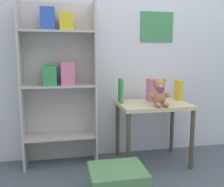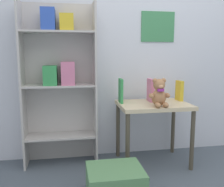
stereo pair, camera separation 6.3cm
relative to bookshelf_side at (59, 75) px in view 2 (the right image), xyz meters
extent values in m
cube|color=silver|center=(0.83, 0.15, 0.37)|extent=(4.80, 0.06, 2.50)
cube|color=#3D8451|center=(1.02, 0.11, 0.48)|extent=(0.36, 0.01, 0.31)
cube|color=#BCB7B2|center=(-0.34, -0.04, -0.10)|extent=(0.02, 0.27, 1.56)
cube|color=#BCB7B2|center=(0.34, -0.04, -0.10)|extent=(0.02, 0.27, 1.56)
cube|color=#BCB7B2|center=(0.00, 0.09, -0.10)|extent=(0.70, 0.02, 1.56)
cube|color=#BCB7B2|center=(0.00, -0.04, -0.60)|extent=(0.66, 0.25, 0.02)
cube|color=#BCB7B2|center=(0.00, -0.04, -0.10)|extent=(0.66, 0.25, 0.02)
cube|color=#BCB7B2|center=(0.00, -0.04, 0.40)|extent=(0.66, 0.25, 0.02)
cube|color=#2D51B7|center=(-0.08, -0.05, 0.51)|extent=(0.12, 0.19, 0.20)
cube|color=gold|center=(0.08, -0.05, 0.49)|extent=(0.12, 0.19, 0.15)
cube|color=#33934C|center=(-0.08, -0.05, 0.00)|extent=(0.12, 0.19, 0.18)
cube|color=#D17093|center=(0.08, -0.05, 0.02)|extent=(0.12, 0.19, 0.22)
cube|color=beige|center=(0.89, -0.19, -0.29)|extent=(0.68, 0.49, 0.04)
cylinder|color=#494233|center=(0.58, -0.40, -0.59)|extent=(0.04, 0.04, 0.57)
cylinder|color=#494233|center=(1.20, -0.40, -0.59)|extent=(0.04, 0.04, 0.57)
cylinder|color=#494233|center=(0.58, 0.03, -0.59)|extent=(0.04, 0.04, 0.57)
cylinder|color=#494233|center=(1.20, 0.03, -0.59)|extent=(0.04, 0.04, 0.57)
ellipsoid|color=#A8754C|center=(0.89, -0.32, -0.19)|extent=(0.13, 0.10, 0.16)
sphere|color=#A8754C|center=(0.89, -0.32, -0.07)|extent=(0.11, 0.11, 0.11)
sphere|color=#A8754C|center=(0.85, -0.32, -0.04)|extent=(0.05, 0.05, 0.05)
sphere|color=#A8754C|center=(0.93, -0.32, -0.04)|extent=(0.05, 0.05, 0.05)
ellipsoid|color=tan|center=(0.89, -0.37, -0.08)|extent=(0.05, 0.03, 0.03)
ellipsoid|color=#A8754C|center=(0.82, -0.33, -0.17)|extent=(0.04, 0.09, 0.04)
ellipsoid|color=#A8754C|center=(0.97, -0.33, -0.17)|extent=(0.04, 0.09, 0.04)
ellipsoid|color=#A8754C|center=(0.86, -0.40, -0.25)|extent=(0.05, 0.09, 0.05)
ellipsoid|color=#A8754C|center=(0.93, -0.40, -0.25)|extent=(0.05, 0.09, 0.05)
cube|color=#992D93|center=(0.89, -0.36, -0.12)|extent=(0.06, 0.02, 0.02)
cube|color=#33934C|center=(0.58, -0.10, -0.15)|extent=(0.03, 0.15, 0.23)
cube|color=#D17093|center=(0.89, -0.09, -0.16)|extent=(0.04, 0.14, 0.23)
cube|color=gold|center=(1.20, -0.09, -0.17)|extent=(0.04, 0.12, 0.20)
cube|color=#568956|center=(0.41, -0.73, -0.76)|extent=(0.42, 0.36, 0.23)
camera|label=1|loc=(0.02, -2.44, 0.20)|focal=40.00mm
camera|label=2|loc=(0.08, -2.45, 0.20)|focal=40.00mm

